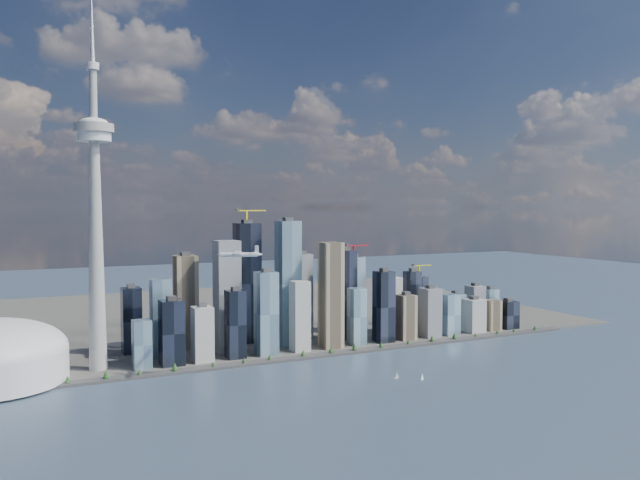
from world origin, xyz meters
name	(u,v)px	position (x,y,z in m)	size (l,w,h in m)	color
ground	(384,403)	(0.00, 0.00, 0.00)	(4000.00, 4000.00, 0.00)	#36465E
seawall	(301,357)	(0.00, 250.00, 2.00)	(1100.00, 22.00, 4.00)	#383838
land	(220,314)	(0.00, 700.00, 1.50)	(1400.00, 900.00, 3.00)	#4C4C47
shoreline_trees	(301,353)	(0.00, 250.00, 8.78)	(960.53, 7.20, 8.80)	#3F2D1E
skyscraper_cluster	(312,303)	(59.62, 336.82, 72.87)	(736.00, 142.00, 236.33)	black
needle_tower	(95,211)	(-300.00, 310.00, 235.84)	(56.00, 56.00, 550.50)	#A3A29E
airplane	(240,254)	(-126.20, 175.08, 176.62)	(60.67, 54.29, 15.24)	white
sailboat_west	(397,376)	(74.39, 86.92, 3.27)	(7.24, 3.98, 10.18)	white
sailboat_east	(422,377)	(103.49, 66.56, 3.38)	(7.43, 4.31, 10.52)	white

